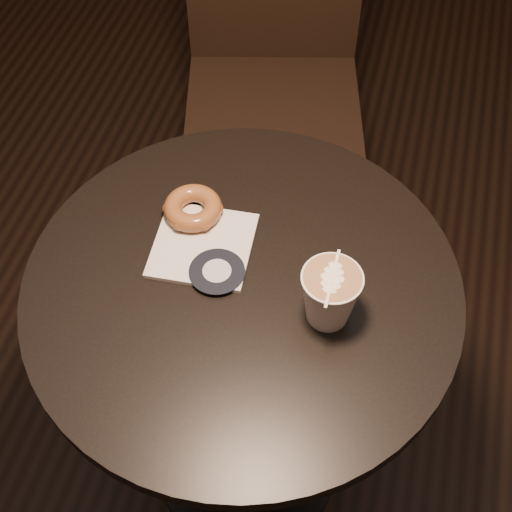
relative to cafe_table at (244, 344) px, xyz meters
name	(u,v)px	position (x,y,z in m)	size (l,w,h in m)	color
cafe_table	(244,344)	(0.00, 0.00, 0.00)	(0.70, 0.70, 0.75)	black
chair	(274,43)	(-0.14, 0.80, 0.05)	(0.52, 0.52, 1.07)	black
pastry_bag	(203,245)	(-0.08, 0.05, 0.20)	(0.16, 0.16, 0.01)	silver
doughnut	(193,208)	(-0.11, 0.11, 0.22)	(0.10, 0.10, 0.03)	brown
latte_cup	(330,297)	(0.14, -0.03, 0.25)	(0.09, 0.09, 0.10)	white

